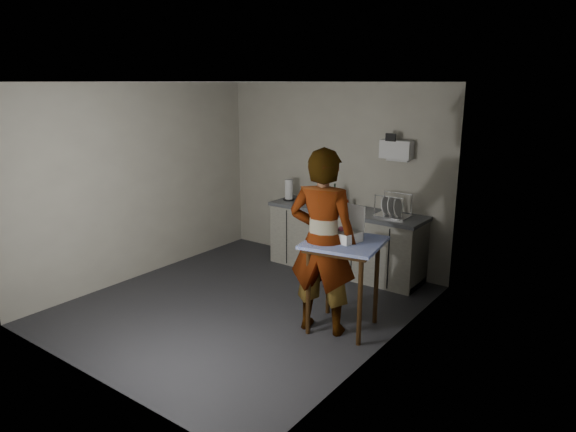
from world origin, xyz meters
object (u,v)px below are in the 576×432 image
Objects in this scene: dish_rack at (392,211)px; bakery_box at (347,233)px; side_table at (344,253)px; soda_can at (346,204)px; dark_bottle at (333,199)px; paper_towel at (289,190)px; soap_bottle at (335,196)px; kitchen_counter at (345,242)px; standing_man at (323,242)px.

bakery_box is (0.18, -1.49, 0.10)m from dish_rack.
bakery_box reaches higher than side_table.
dark_bottle reaches higher than soda_can.
dish_rack is (1.65, 0.01, -0.08)m from paper_towel.
soap_bottle is 0.91× the size of bakery_box.
side_table is 1.88m from dark_bottle.
dish_rack is at bearing 108.79° from bakery_box.
kitchen_counter is 20.02× the size of soda_can.
standing_man is at bearing -121.27° from bakery_box.
soap_bottle is at bearing 137.24° from bakery_box.
bakery_box is (1.04, -1.46, -0.00)m from soap_bottle.
side_table is at bearing -149.18° from standing_man.
standing_man reaches higher than soda_can.
bakery_box is (0.01, 0.03, 0.21)m from side_table.
kitchen_counter is at bearing 179.61° from dish_rack.
dark_bottle is at bearing 137.60° from bakery_box.
dark_bottle is (-0.91, 1.70, 0.03)m from standing_man.
kitchen_counter is 0.63m from dark_bottle.
side_table reaches higher than kitchen_counter.
soda_can is at bearing 11.06° from dark_bottle.
standing_man is 4.64× the size of dish_rack.
soda_can is 0.72m from dish_rack.
dish_rack is at bearing 0.27° from paper_towel.
standing_man is 1.86m from soap_bottle.
side_table is at bearing -60.51° from kitchen_counter.
side_table is 1.82m from soap_bottle.
standing_man reaches higher than bakery_box.
kitchen_counter is at bearing -5.23° from dark_bottle.
dark_bottle is at bearing -75.57° from standing_man.
dish_rack is at bearing 1.80° from soap_bottle.
bakery_box is at bearing -59.74° from kitchen_counter.
side_table is at bearing -55.02° from dark_bottle.
paper_towel is at bearing -175.76° from soda_can.
soda_can is (-0.72, 1.74, -0.02)m from standing_man.
paper_towel is at bearing -179.73° from dish_rack.
soap_bottle reaches higher than side_table.
paper_towel is (-0.96, -0.01, 0.63)m from kitchen_counter.
soda_can reaches higher than side_table.
soda_can is 0.53× the size of dark_bottle.
kitchen_counter is 0.88m from dish_rack.
dark_bottle is 0.58× the size of bakery_box.
side_table is 1.81m from soda_can.
kitchen_counter is at bearing 10.73° from soap_bottle.
soda_can is 0.26× the size of dish_rack.
standing_man is 2.35m from paper_towel.
dark_bottle is at bearing 174.77° from kitchen_counter.
bakery_box reaches higher than paper_towel.
standing_man is (-0.17, -0.16, 0.12)m from side_table.
paper_towel is (-1.65, 1.67, 0.07)m from standing_man.
dish_rack is 1.50m from bakery_box.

